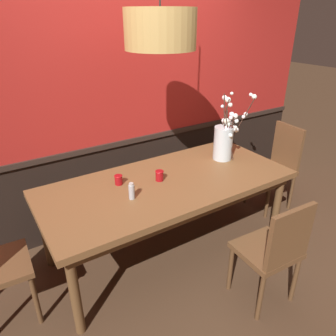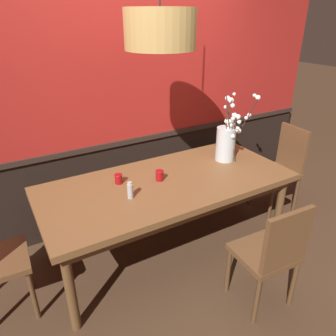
% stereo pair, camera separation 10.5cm
% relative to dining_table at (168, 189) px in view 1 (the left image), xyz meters
% --- Properties ---
extents(ground_plane, '(24.00, 24.00, 0.00)m').
position_rel_dining_table_xyz_m(ground_plane, '(0.00, 0.00, -0.66)').
color(ground_plane, '#4C3321').
extents(back_wall, '(4.67, 0.14, 2.77)m').
position_rel_dining_table_xyz_m(back_wall, '(0.00, 0.77, 0.71)').
color(back_wall, black).
rests_on(back_wall, ground).
extents(dining_table, '(2.18, 0.99, 0.75)m').
position_rel_dining_table_xyz_m(dining_table, '(0.00, 0.00, 0.00)').
color(dining_table, brown).
rests_on(dining_table, ground).
extents(chair_far_side_right, '(0.43, 0.41, 0.97)m').
position_rel_dining_table_xyz_m(chair_far_side_right, '(0.37, 0.91, -0.13)').
color(chair_far_side_right, brown).
rests_on(chair_far_side_right, ground).
extents(chair_near_side_right, '(0.44, 0.42, 0.91)m').
position_rel_dining_table_xyz_m(chair_near_side_right, '(0.32, -0.93, -0.15)').
color(chair_near_side_right, brown).
rests_on(chair_near_side_right, ground).
extents(chair_far_side_left, '(0.43, 0.41, 0.89)m').
position_rel_dining_table_xyz_m(chair_far_side_left, '(-0.32, 0.92, -0.16)').
color(chair_far_side_left, brown).
rests_on(chair_far_side_left, ground).
extents(chair_head_east_end, '(0.45, 0.44, 0.96)m').
position_rel_dining_table_xyz_m(chair_head_east_end, '(1.48, 0.02, -0.14)').
color(chair_head_east_end, brown).
rests_on(chair_head_east_end, ground).
extents(vase_with_blossoms, '(0.45, 0.31, 0.68)m').
position_rel_dining_table_xyz_m(vase_with_blossoms, '(0.72, 0.10, 0.27)').
color(vase_with_blossoms, silver).
rests_on(vase_with_blossoms, dining_table).
extents(candle_holder_nearer_center, '(0.07, 0.07, 0.08)m').
position_rel_dining_table_xyz_m(candle_holder_nearer_center, '(-0.38, 0.17, 0.12)').
color(candle_holder_nearer_center, '#9E0F14').
rests_on(candle_holder_nearer_center, dining_table).
extents(candle_holder_nearer_edge, '(0.07, 0.07, 0.09)m').
position_rel_dining_table_xyz_m(candle_holder_nearer_edge, '(-0.06, 0.05, 0.13)').
color(candle_holder_nearer_edge, '#9E0F14').
rests_on(candle_holder_nearer_edge, dining_table).
extents(condiment_bottle, '(0.05, 0.05, 0.14)m').
position_rel_dining_table_xyz_m(condiment_bottle, '(-0.40, -0.10, 0.15)').
color(condiment_bottle, '#ADADB2').
rests_on(condiment_bottle, dining_table).
extents(pendant_lamp, '(0.51, 0.51, 0.96)m').
position_rel_dining_table_xyz_m(pendant_lamp, '(-0.06, 0.01, 1.28)').
color(pendant_lamp, tan).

